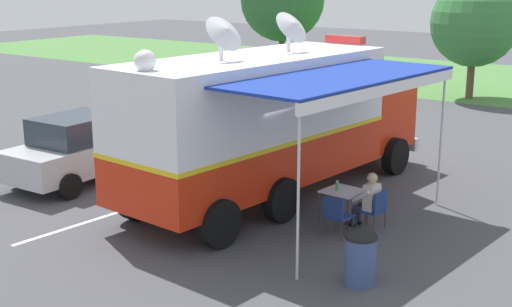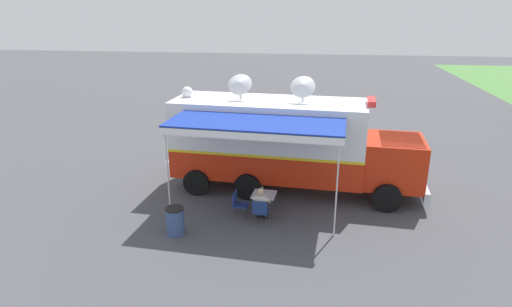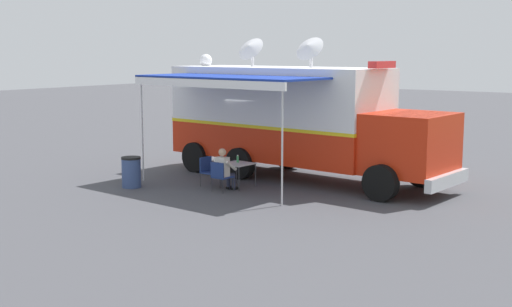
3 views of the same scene
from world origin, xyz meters
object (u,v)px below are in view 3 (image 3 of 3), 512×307
object	(u,v)px
water_bottle	(238,159)
folding_chair_at_table	(220,174)
car_behind_truck	(322,132)
trash_bin	(131,172)
folding_table	(238,165)
seated_responder	(225,169)
command_truck	(297,117)
folding_chair_beside_table	(209,169)

from	to	relation	value
water_bottle	folding_chair_at_table	size ratio (longest dim) A/B	0.26
folding_chair_at_table	car_behind_truck	world-z (taller)	car_behind_truck
trash_bin	folding_table	bearing A→B (deg)	124.78
folding_chair_at_table	car_behind_truck	xyz separation A→B (m)	(-7.89, -1.19, 0.37)
seated_responder	trash_bin	xyz separation A→B (m)	(1.19, -2.58, -0.20)
command_truck	folding_chair_at_table	bearing A→B (deg)	-12.40
folding_table	water_bottle	xyz separation A→B (m)	(-0.11, -0.08, 0.16)
command_truck	car_behind_truck	bearing A→B (deg)	-159.08
folding_chair_at_table	seated_responder	world-z (taller)	seated_responder
water_bottle	command_truck	bearing A→B (deg)	161.38
trash_bin	seated_responder	bearing A→B (deg)	114.75
water_bottle	folding_chair_beside_table	size ratio (longest dim) A/B	0.26
folding_table	car_behind_truck	xyz separation A→B (m)	(-7.09, -1.22, 0.21)
folding_chair_at_table	trash_bin	size ratio (longest dim) A/B	0.96
command_truck	water_bottle	xyz separation A→B (m)	(2.13, -0.72, -1.11)
command_truck	car_behind_truck	size ratio (longest dim) A/B	2.26
trash_bin	command_truck	bearing A→B (deg)	141.32
trash_bin	car_behind_truck	xyz separation A→B (m)	(-8.89, 1.37, 0.42)
command_truck	water_bottle	world-z (taller)	command_truck
folding_chair_at_table	trash_bin	world-z (taller)	trash_bin
folding_table	water_bottle	size ratio (longest dim) A/B	3.83
folding_chair_at_table	folding_chair_beside_table	size ratio (longest dim) A/B	1.00
folding_table	folding_chair_at_table	world-z (taller)	folding_chair_at_table
folding_chair_at_table	seated_responder	size ratio (longest dim) A/B	0.70
water_bottle	folding_chair_beside_table	world-z (taller)	water_bottle
seated_responder	car_behind_truck	size ratio (longest dim) A/B	0.29
water_bottle	trash_bin	bearing A→B (deg)	-52.81
water_bottle	car_behind_truck	bearing A→B (deg)	-170.72
folding_chair_at_table	car_behind_truck	size ratio (longest dim) A/B	0.20
folding_table	trash_bin	size ratio (longest dim) A/B	0.94
command_truck	folding_chair_beside_table	bearing A→B (deg)	-30.26
car_behind_truck	folding_chair_at_table	bearing A→B (deg)	8.58
command_truck	seated_responder	xyz separation A→B (m)	(2.84, -0.65, -1.30)
folding_table	folding_chair_beside_table	size ratio (longest dim) A/B	0.99
command_truck	seated_responder	bearing A→B (deg)	-12.92
command_truck	car_behind_truck	xyz separation A→B (m)	(-4.86, -1.86, -1.07)
command_truck	trash_bin	distance (m)	5.37
seated_responder	folding_table	bearing A→B (deg)	178.70
folding_chair_at_table	command_truck	bearing A→B (deg)	167.60
folding_table	car_behind_truck	bearing A→B (deg)	-170.25
command_truck	seated_responder	distance (m)	3.19
command_truck	folding_chair_beside_table	world-z (taller)	command_truck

